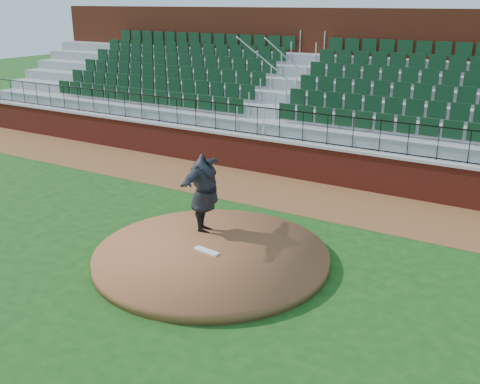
{
  "coord_description": "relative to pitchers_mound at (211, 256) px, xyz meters",
  "views": [
    {
      "loc": [
        6.69,
        -9.59,
        5.8
      ],
      "look_at": [
        0.0,
        1.5,
        1.3
      ],
      "focal_mm": 41.46,
      "sensor_mm": 36.0,
      "label": 1
    }
  ],
  "objects": [
    {
      "name": "pitching_rubber",
      "position": [
        -0.08,
        -0.08,
        0.15
      ],
      "size": [
        0.68,
        0.25,
        0.04
      ],
      "primitive_type": "cube",
      "rotation": [
        0.0,
        0.0,
        -0.14
      ],
      "color": "white",
      "rests_on": "pitchers_mound"
    },
    {
      "name": "field_wall",
      "position": [
        -0.05,
        6.88,
        0.47
      ],
      "size": [
        34.0,
        0.35,
        1.2
      ],
      "primitive_type": "cube",
      "color": "maroon",
      "rests_on": "ground"
    },
    {
      "name": "pitchers_mound",
      "position": [
        0.0,
        0.0,
        0.0
      ],
      "size": [
        5.49,
        5.49,
        0.25
      ],
      "primitive_type": "cylinder",
      "color": "brown",
      "rests_on": "ground"
    },
    {
      "name": "concourse_wall",
      "position": [
        -0.05,
        12.4,
        2.62
      ],
      "size": [
        34.0,
        0.5,
        5.5
      ],
      "primitive_type": "cube",
      "color": "maroon",
      "rests_on": "ground"
    },
    {
      "name": "warning_track",
      "position": [
        -0.05,
        5.28,
        -0.12
      ],
      "size": [
        34.0,
        3.2,
        0.01
      ],
      "primitive_type": "cube",
      "color": "brown",
      "rests_on": "ground"
    },
    {
      "name": "wall_railing",
      "position": [
        -0.05,
        6.88,
        1.67
      ],
      "size": [
        34.0,
        0.05,
        1.0
      ],
      "primitive_type": null,
      "color": "black",
      "rests_on": "wall_cap"
    },
    {
      "name": "seating_stands",
      "position": [
        -0.05,
        9.6,
        2.18
      ],
      "size": [
        34.0,
        5.1,
        4.6
      ],
      "primitive_type": null,
      "color": "gray",
      "rests_on": "ground"
    },
    {
      "name": "pitcher",
      "position": [
        -0.83,
        0.95,
        1.13
      ],
      "size": [
        1.36,
        2.56,
        2.01
      ],
      "primitive_type": "imported",
      "rotation": [
        0.0,
        0.0,
        1.86
      ],
      "color": "black",
      "rests_on": "pitchers_mound"
    },
    {
      "name": "ground",
      "position": [
        -0.05,
        -0.12,
        -0.12
      ],
      "size": [
        90.0,
        90.0,
        0.0
      ],
      "primitive_type": "plane",
      "color": "#164213",
      "rests_on": "ground"
    },
    {
      "name": "wall_cap",
      "position": [
        -0.05,
        6.88,
        1.12
      ],
      "size": [
        34.0,
        0.45,
        0.1
      ],
      "primitive_type": "cube",
      "color": "#B7B7B7",
      "rests_on": "field_wall"
    }
  ]
}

